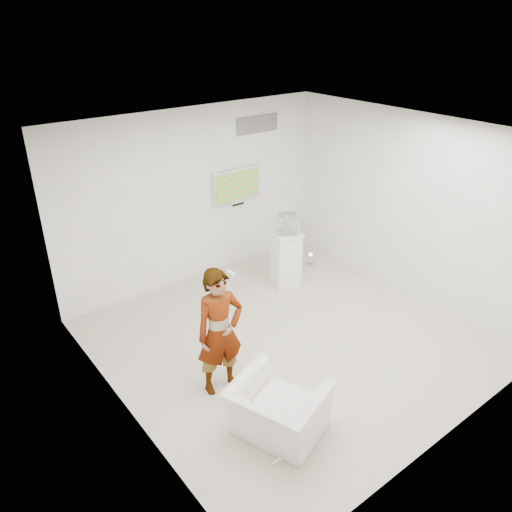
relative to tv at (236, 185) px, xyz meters
name	(u,v)px	position (x,y,z in m)	size (l,w,h in m)	color
room	(292,247)	(-0.85, -2.45, -0.05)	(5.01, 5.01, 3.00)	beige
tv	(236,185)	(0.00, 0.00, 0.00)	(1.00, 0.08, 0.60)	silver
logo_decal	(257,124)	(0.50, 0.04, 1.00)	(0.90, 0.02, 0.30)	slate
person	(220,332)	(-2.22, -2.70, -0.71)	(0.62, 0.40, 1.69)	silver
armchair	(278,410)	(-2.15, -3.73, -1.23)	(1.00, 0.87, 0.65)	silver
pedestal	(286,258)	(0.21, -1.15, -1.06)	(0.47, 0.47, 0.98)	white
floor_uplight	(310,259)	(1.01, -0.94, -1.43)	(0.16, 0.16, 0.25)	silver
vitrine	(287,224)	(0.21, -1.15, -0.41)	(0.32, 0.32, 0.32)	white
console	(287,226)	(0.21, -1.15, -0.46)	(0.05, 0.16, 0.22)	white
wii_remote	(231,273)	(-1.95, -2.59, -0.03)	(0.03, 0.13, 0.03)	white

